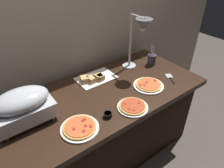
% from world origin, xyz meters
% --- Properties ---
extents(ground_plane, '(8.00, 8.00, 0.00)m').
position_xyz_m(ground_plane, '(0.00, 0.00, 0.00)').
color(ground_plane, '#4C443D').
extents(back_wall, '(4.40, 0.04, 2.40)m').
position_xyz_m(back_wall, '(0.00, 0.50, 1.20)').
color(back_wall, tan).
rests_on(back_wall, ground_plane).
extents(buffet_table, '(1.90, 0.84, 0.76)m').
position_xyz_m(buffet_table, '(0.00, 0.00, 0.39)').
color(buffet_table, black).
rests_on(buffet_table, ground_plane).
extents(chafing_dish, '(0.40, 0.25, 0.26)m').
position_xyz_m(chafing_dish, '(-0.59, 0.04, 0.91)').
color(chafing_dish, '#B7BABF').
rests_on(chafing_dish, buffet_table).
extents(heat_lamp, '(0.15, 0.30, 0.54)m').
position_xyz_m(heat_lamp, '(0.53, 0.09, 1.18)').
color(heat_lamp, '#B7BABF').
rests_on(heat_lamp, buffet_table).
extents(pizza_plate_front, '(0.27, 0.27, 0.03)m').
position_xyz_m(pizza_plate_front, '(-0.32, -0.25, 0.77)').
color(pizza_plate_front, white).
rests_on(pizza_plate_front, buffet_table).
extents(pizza_plate_center, '(0.27, 0.27, 0.03)m').
position_xyz_m(pizza_plate_center, '(0.43, -0.17, 0.77)').
color(pizza_plate_center, white).
rests_on(pizza_plate_center, buffet_table).
extents(pizza_plate_raised_stand, '(0.24, 0.24, 0.03)m').
position_xyz_m(pizza_plate_raised_stand, '(0.12, -0.30, 0.77)').
color(pizza_plate_raised_stand, white).
rests_on(pizza_plate_raised_stand, buffet_table).
extents(sandwich_platter, '(0.36, 0.24, 0.06)m').
position_xyz_m(sandwich_platter, '(0.09, 0.21, 0.78)').
color(sandwich_platter, white).
rests_on(sandwich_platter, buffet_table).
extents(sauce_cup_near, '(0.07, 0.07, 0.03)m').
position_xyz_m(sauce_cup_near, '(-0.44, 0.27, 0.78)').
color(sauce_cup_near, black).
rests_on(sauce_cup_near, buffet_table).
extents(sauce_cup_far, '(0.06, 0.06, 0.04)m').
position_xyz_m(sauce_cup_far, '(-0.10, -0.27, 0.78)').
color(sauce_cup_far, black).
rests_on(sauce_cup_far, buffet_table).
extents(utensil_holder, '(0.08, 0.08, 0.21)m').
position_xyz_m(utensil_holder, '(0.74, 0.11, 0.82)').
color(utensil_holder, '#383347').
rests_on(utensil_holder, buffet_table).
extents(serving_spatula, '(0.11, 0.16, 0.01)m').
position_xyz_m(serving_spatula, '(0.69, -0.20, 0.76)').
color(serving_spatula, '#B7BABF').
rests_on(serving_spatula, buffet_table).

